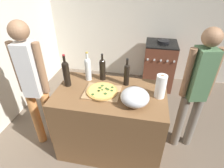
{
  "coord_description": "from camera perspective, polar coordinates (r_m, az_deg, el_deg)",
  "views": [
    {
      "loc": [
        0.21,
        -0.93,
        2.1
      ],
      "look_at": [
        -0.13,
        0.81,
        0.96
      ],
      "focal_mm": 28.98,
      "sensor_mm": 36.0,
      "label": 1
    }
  ],
  "objects": [
    {
      "name": "wine_bottle_dark",
      "position": [
        2.23,
        -3.03,
        4.92
      ],
      "size": [
        0.08,
        0.08,
        0.34
      ],
      "color": "black",
      "rests_on": "counter"
    },
    {
      "name": "paper_towel_roll",
      "position": [
        1.99,
        15.11,
        -0.74
      ],
      "size": [
        0.11,
        0.11,
        0.27
      ],
      "color": "white",
      "rests_on": "counter"
    },
    {
      "name": "kitchen_wall_left",
      "position": [
        3.2,
        -30.64,
        13.97
      ],
      "size": [
        0.1,
        3.35,
        2.6
      ],
      "primitive_type": "cube",
      "color": "silver",
      "rests_on": "ground_plane"
    },
    {
      "name": "wine_bottle_green",
      "position": [
        2.23,
        -7.6,
        5.02
      ],
      "size": [
        0.08,
        0.08,
        0.37
      ],
      "color": "silver",
      "rests_on": "counter"
    },
    {
      "name": "mixing_bowl",
      "position": [
        1.85,
        7.22,
        -4.12
      ],
      "size": [
        0.3,
        0.3,
        0.18
      ],
      "color": "#B2B2B7",
      "rests_on": "counter"
    },
    {
      "name": "wine_bottle_clear",
      "position": [
        2.16,
        -14.26,
        3.51
      ],
      "size": [
        0.08,
        0.08,
        0.4
      ],
      "color": "black",
      "rests_on": "counter"
    },
    {
      "name": "pizza",
      "position": [
        2.03,
        -3.11,
        -2.14
      ],
      "size": [
        0.35,
        0.35,
        0.03
      ],
      "color": "tan",
      "rests_on": "cutting_board"
    },
    {
      "name": "counter",
      "position": [
        2.35,
        -0.48,
        -11.68
      ],
      "size": [
        1.27,
        0.75,
        0.91
      ],
      "primitive_type": "cube",
      "color": "brown",
      "rests_on": "ground_plane"
    },
    {
      "name": "cutting_board",
      "position": [
        2.04,
        -3.11,
        -2.62
      ],
      "size": [
        0.4,
        0.32,
        0.02
      ],
      "primitive_type": "cube",
      "color": "tan",
      "rests_on": "counter"
    },
    {
      "name": "person_in_stripes",
      "position": [
        2.28,
        -23.49,
        0.01
      ],
      "size": [
        0.35,
        0.22,
        1.69
      ],
      "color": "#D88C4C",
      "rests_on": "ground_plane"
    },
    {
      "name": "kitchen_wall_rear",
      "position": [
        3.82,
        8.21,
        20.49
      ],
      "size": [
        4.21,
        0.1,
        2.6
      ],
      "primitive_type": "cube",
      "color": "silver",
      "rests_on": "ground_plane"
    },
    {
      "name": "person_in_red",
      "position": [
        2.29,
        25.08,
        -1.22
      ],
      "size": [
        0.36,
        0.24,
        1.63
      ],
      "color": "slate",
      "rests_on": "ground_plane"
    },
    {
      "name": "stove",
      "position": [
        3.72,
        14.47,
        5.75
      ],
      "size": [
        0.58,
        0.59,
        0.97
      ],
      "color": "brown",
      "rests_on": "ground_plane"
    },
    {
      "name": "wine_bottle_amber",
      "position": [
        2.12,
        4.65,
        3.27
      ],
      "size": [
        0.07,
        0.07,
        0.34
      ],
      "color": "black",
      "rests_on": "counter"
    },
    {
      "name": "ground_plane",
      "position": [
        3.13,
        4.42,
        -9.57
      ],
      "size": [
        4.21,
        3.35,
        0.02
      ],
      "primitive_type": "cube",
      "color": "#6B5B4C"
    }
  ]
}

